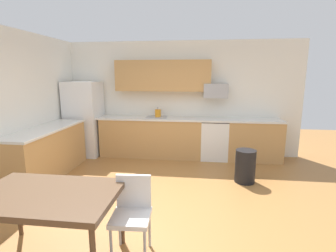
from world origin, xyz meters
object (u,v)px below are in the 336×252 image
oven_range (214,139)px  microwave (216,91)px  chair_near_table (132,209)px  kettle (158,114)px  refrigerator (84,119)px  dining_table (46,199)px  trash_bin (245,166)px

oven_range → microwave: microwave is taller
chair_near_table → kettle: size_ratio=4.25×
oven_range → kettle: 1.44m
refrigerator → dining_table: size_ratio=1.26×
chair_near_table → kettle: (-0.29, 3.45, 0.52)m
microwave → chair_near_table: bearing=-106.5°
dining_table → chair_near_table: chair_near_table is taller
chair_near_table → oven_range: bearing=73.1°
refrigerator → microwave: refrigerator is taller
refrigerator → kettle: size_ratio=8.83×
refrigerator → trash_bin: size_ratio=2.94×
microwave → kettle: (-1.32, -0.05, -0.55)m
microwave → dining_table: (-1.83, -3.76, -0.86)m
microwave → kettle: 1.43m
trash_bin → microwave: bearing=109.2°
microwave → chair_near_table: (-1.04, -3.50, -1.06)m
refrigerator → oven_range: refrigerator is taller
refrigerator → dining_table: 3.80m
oven_range → refrigerator: bearing=-178.5°
microwave → kettle: size_ratio=2.70×
refrigerator → microwave: size_ratio=3.27×
oven_range → dining_table: size_ratio=0.65×
refrigerator → oven_range: 3.12m
microwave → trash_bin: size_ratio=0.90×
trash_bin → dining_table: bearing=-134.8°
refrigerator → oven_range: (3.09, 0.08, -0.43)m
chair_near_table → trash_bin: chair_near_table is taller
trash_bin → oven_range: bearing=110.5°
refrigerator → microwave: bearing=3.3°
refrigerator → kettle: refrigerator is taller
kettle → dining_table: bearing=-97.8°
oven_range → kettle: bearing=177.8°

